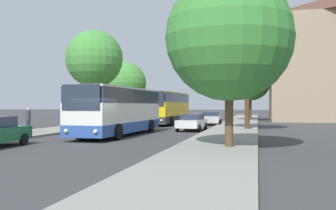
% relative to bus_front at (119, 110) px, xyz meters
% --- Properties ---
extents(ground_plane, '(300.00, 300.00, 0.00)m').
position_rel_bus_front_xyz_m(ground_plane, '(0.49, -4.82, -1.78)').
color(ground_plane, '#38383A').
rests_on(ground_plane, ground).
extents(sidewalk_right, '(4.00, 120.00, 0.15)m').
position_rel_bus_front_xyz_m(sidewalk_right, '(7.49, -4.82, -1.70)').
color(sidewalk_right, gray).
rests_on(sidewalk_right, ground_plane).
extents(bus_front, '(3.12, 11.58, 3.32)m').
position_rel_bus_front_xyz_m(bus_front, '(0.00, 0.00, 0.00)').
color(bus_front, '#2D519E').
rests_on(bus_front, ground_plane).
extents(bus_middle, '(2.94, 11.97, 3.48)m').
position_rel_bus_front_xyz_m(bus_middle, '(-0.17, 16.00, 0.08)').
color(bus_middle, '#2D2D2D').
rests_on(bus_middle, ground_plane).
extents(parked_car_right_near, '(2.12, 4.74, 1.37)m').
position_rel_bus_front_xyz_m(parked_car_right_near, '(4.18, 6.12, -1.05)').
color(parked_car_right_near, silver).
rests_on(parked_car_right_near, ground_plane).
extents(parked_car_right_far, '(2.18, 4.27, 1.41)m').
position_rel_bus_front_xyz_m(parked_car_right_far, '(4.66, 15.61, -1.03)').
color(parked_car_right_far, '#B7B7BC').
rests_on(parked_car_right_far, ground_plane).
extents(pedestrian_waiting_far, '(0.36, 0.36, 1.78)m').
position_rel_bus_front_xyz_m(pedestrian_waiting_far, '(-6.68, -0.63, -0.73)').
color(pedestrian_waiting_far, '#23232D').
rests_on(pedestrian_waiting_far, sidewalk_left).
extents(tree_left_near, '(5.44, 5.44, 9.11)m').
position_rel_bus_front_xyz_m(tree_left_near, '(-5.72, 8.93, 4.74)').
color(tree_left_near, '#513D23').
rests_on(tree_left_near, sidewalk_left).
extents(tree_left_far, '(5.41, 5.41, 7.32)m').
position_rel_bus_front_xyz_m(tree_left_far, '(-6.65, 20.28, 2.98)').
color(tree_left_far, '#513D23').
rests_on(tree_left_far, sidewalk_left).
extents(tree_right_near, '(6.11, 6.11, 8.27)m').
position_rel_bus_front_xyz_m(tree_right_near, '(8.14, -7.07, 3.58)').
color(tree_right_near, '#513D23').
rests_on(tree_right_near, sidewalk_right).
extents(tree_right_mid, '(5.56, 5.56, 8.10)m').
position_rel_bus_front_xyz_m(tree_right_mid, '(8.49, 27.93, 3.69)').
color(tree_right_mid, '#47331E').
rests_on(tree_right_mid, sidewalk_right).
extents(tree_right_far, '(5.24, 5.24, 9.07)m').
position_rel_bus_front_xyz_m(tree_right_far, '(8.62, 7.33, 4.80)').
color(tree_right_far, '#47331E').
rests_on(tree_right_far, sidewalk_right).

